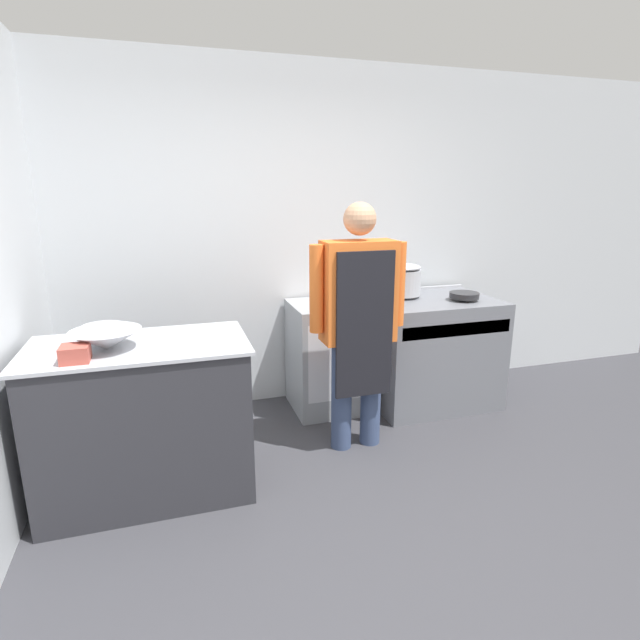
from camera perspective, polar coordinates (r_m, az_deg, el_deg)
The scene contains 11 objects.
ground_plane at distance 2.70m, azimuth 6.81°, elevation -25.59°, with size 14.00×14.00×0.00m, color #38383D.
wall_back at distance 4.06m, azimuth -4.72°, elevation 9.18°, with size 8.00×0.05×2.70m.
prep_counter at distance 3.10m, azimuth -19.32°, elevation -10.67°, with size 1.19×0.67×0.91m.
stove at distance 4.25m, azimuth 12.47°, elevation -3.40°, with size 0.99×0.77×0.90m.
fridge_unit at distance 4.02m, azimuth 0.92°, elevation -4.17°, with size 0.58×0.57×0.87m.
person_cook at distance 3.28m, azimuth 4.41°, elevation 0.72°, with size 0.66×0.24×1.67m.
mixing_bowl at distance 2.88m, azimuth -23.25°, elevation -2.10°, with size 0.37×0.37×0.11m.
small_bowl at distance 3.11m, azimuth -23.51°, elevation -1.23°, with size 0.24×0.24×0.08m.
plastic_tub at distance 2.75m, azimuth -26.20°, elevation -3.46°, with size 0.13×0.13×0.08m.
stock_pot at distance 4.11m, azimuth 9.29°, elevation 4.64°, with size 0.31×0.31×0.26m.
saute_pan at distance 4.12m, azimuth 16.16°, elevation 2.74°, with size 0.23×0.23×0.04m.
Camera 1 is at (-0.88, -1.86, 1.75)m, focal length 28.00 mm.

